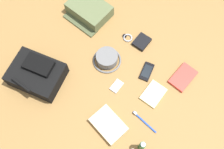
{
  "coord_description": "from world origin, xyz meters",
  "views": [
    {
      "loc": [
        -0.36,
        0.51,
        1.51
      ],
      "look_at": [
        0.0,
        0.0,
        0.04
      ],
      "focal_mm": 41.24,
      "sensor_mm": 36.0,
      "label": 1
    }
  ],
  "objects_px": {
    "media_player": "(117,86)",
    "toiletry_pouch": "(89,10)",
    "backpack": "(37,74)",
    "bucket_hat": "(107,59)",
    "folded_towel": "(109,125)",
    "notepad": "(153,94)",
    "shampoo_bottle": "(142,146)",
    "wallet": "(142,42)",
    "cell_phone": "(147,72)",
    "toothbrush": "(143,121)",
    "wristwatch": "(127,38)",
    "paperback_novel": "(183,77)"
  },
  "relations": [
    {
      "from": "cell_phone",
      "to": "media_player",
      "type": "bearing_deg",
      "value": 62.06
    },
    {
      "from": "backpack",
      "to": "bucket_hat",
      "type": "relative_size",
      "value": 1.91
    },
    {
      "from": "bucket_hat",
      "to": "cell_phone",
      "type": "distance_m",
      "value": 0.27
    },
    {
      "from": "wallet",
      "to": "notepad",
      "type": "relative_size",
      "value": 0.73
    },
    {
      "from": "bucket_hat",
      "to": "notepad",
      "type": "distance_m",
      "value": 0.37
    },
    {
      "from": "bucket_hat",
      "to": "media_player",
      "type": "height_order",
      "value": "bucket_hat"
    },
    {
      "from": "toiletry_pouch",
      "to": "shampoo_bottle",
      "type": "relative_size",
      "value": 2.21
    },
    {
      "from": "wallet",
      "to": "bucket_hat",
      "type": "bearing_deg",
      "value": 67.46
    },
    {
      "from": "shampoo_bottle",
      "to": "wallet",
      "type": "height_order",
      "value": "shampoo_bottle"
    },
    {
      "from": "toiletry_pouch",
      "to": "wallet",
      "type": "relative_size",
      "value": 2.71
    },
    {
      "from": "wallet",
      "to": "toothbrush",
      "type": "bearing_deg",
      "value": 125.69
    },
    {
      "from": "shampoo_bottle",
      "to": "paperback_novel",
      "type": "distance_m",
      "value": 0.52
    },
    {
      "from": "backpack",
      "to": "toothbrush",
      "type": "distance_m",
      "value": 0.71
    },
    {
      "from": "media_player",
      "to": "wallet",
      "type": "relative_size",
      "value": 0.78
    },
    {
      "from": "cell_phone",
      "to": "notepad",
      "type": "bearing_deg",
      "value": 137.25
    },
    {
      "from": "wristwatch",
      "to": "folded_towel",
      "type": "distance_m",
      "value": 0.61
    },
    {
      "from": "backpack",
      "to": "media_player",
      "type": "bearing_deg",
      "value": -151.98
    },
    {
      "from": "bucket_hat",
      "to": "toothbrush",
      "type": "height_order",
      "value": "bucket_hat"
    },
    {
      "from": "cell_phone",
      "to": "notepad",
      "type": "relative_size",
      "value": 0.91
    },
    {
      "from": "media_player",
      "to": "toiletry_pouch",
      "type": "bearing_deg",
      "value": -35.9
    },
    {
      "from": "backpack",
      "to": "shampoo_bottle",
      "type": "xyz_separation_m",
      "value": [
        -0.76,
        -0.0,
        0.01
      ]
    },
    {
      "from": "cell_phone",
      "to": "wallet",
      "type": "relative_size",
      "value": 1.24
    },
    {
      "from": "paperback_novel",
      "to": "bucket_hat",
      "type": "bearing_deg",
      "value": 21.01
    },
    {
      "from": "wallet",
      "to": "folded_towel",
      "type": "height_order",
      "value": "folded_towel"
    },
    {
      "from": "wallet",
      "to": "folded_towel",
      "type": "xyz_separation_m",
      "value": [
        -0.14,
        0.58,
        0.01
      ]
    },
    {
      "from": "wallet",
      "to": "folded_towel",
      "type": "relative_size",
      "value": 0.55
    },
    {
      "from": "toiletry_pouch",
      "to": "wallet",
      "type": "bearing_deg",
      "value": -178.17
    },
    {
      "from": "toiletry_pouch",
      "to": "backpack",
      "type": "bearing_deg",
      "value": 93.31
    },
    {
      "from": "backpack",
      "to": "folded_towel",
      "type": "bearing_deg",
      "value": -179.56
    },
    {
      "from": "toothbrush",
      "to": "wallet",
      "type": "distance_m",
      "value": 0.53
    },
    {
      "from": "shampoo_bottle",
      "to": "wristwatch",
      "type": "distance_m",
      "value": 0.73
    },
    {
      "from": "wristwatch",
      "to": "folded_towel",
      "type": "relative_size",
      "value": 0.35
    },
    {
      "from": "toiletry_pouch",
      "to": "notepad",
      "type": "height_order",
      "value": "toiletry_pouch"
    },
    {
      "from": "media_player",
      "to": "wallet",
      "type": "xyz_separation_m",
      "value": [
        0.04,
        -0.35,
        0.01
      ]
    },
    {
      "from": "notepad",
      "to": "wristwatch",
      "type": "bearing_deg",
      "value": -32.15
    },
    {
      "from": "bucket_hat",
      "to": "toiletry_pouch",
      "type": "bearing_deg",
      "value": -35.91
    },
    {
      "from": "media_player",
      "to": "notepad",
      "type": "xyz_separation_m",
      "value": [
        -0.22,
        -0.09,
        0.0
      ]
    },
    {
      "from": "cell_phone",
      "to": "wristwatch",
      "type": "bearing_deg",
      "value": -29.88
    },
    {
      "from": "toiletry_pouch",
      "to": "media_player",
      "type": "bearing_deg",
      "value": 144.1
    },
    {
      "from": "backpack",
      "to": "bucket_hat",
      "type": "height_order",
      "value": "backpack"
    },
    {
      "from": "backpack",
      "to": "wristwatch",
      "type": "xyz_separation_m",
      "value": [
        -0.3,
        -0.56,
        -0.05
      ]
    },
    {
      "from": "shampoo_bottle",
      "to": "cell_phone",
      "type": "bearing_deg",
      "value": -62.09
    },
    {
      "from": "backpack",
      "to": "toiletry_pouch",
      "type": "xyz_separation_m",
      "value": [
        0.03,
        -0.57,
        -0.02
      ]
    },
    {
      "from": "toiletry_pouch",
      "to": "shampoo_bottle",
      "type": "height_order",
      "value": "shampoo_bottle"
    },
    {
      "from": "shampoo_bottle",
      "to": "folded_towel",
      "type": "bearing_deg",
      "value": -0.01
    },
    {
      "from": "toiletry_pouch",
      "to": "toothbrush",
      "type": "distance_m",
      "value": 0.84
    },
    {
      "from": "folded_towel",
      "to": "cell_phone",
      "type": "bearing_deg",
      "value": -90.21
    },
    {
      "from": "backpack",
      "to": "folded_towel",
      "type": "height_order",
      "value": "backpack"
    },
    {
      "from": "toiletry_pouch",
      "to": "folded_towel",
      "type": "relative_size",
      "value": 1.49
    },
    {
      "from": "media_player",
      "to": "cell_phone",
      "type": "bearing_deg",
      "value": -117.94
    }
  ]
}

